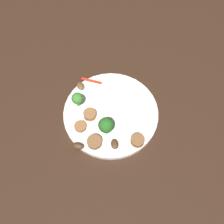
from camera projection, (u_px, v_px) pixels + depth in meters
ground_plane at (112, 115)px, 0.65m from camera, size 1.40×1.40×0.00m
plate at (112, 113)px, 0.64m from camera, size 0.24×0.24×0.02m
fork at (128, 100)px, 0.65m from camera, size 0.17×0.07×0.00m
broccoli_floret_0 at (107, 125)px, 0.58m from camera, size 0.04×0.04×0.06m
broccoli_floret_1 at (79, 99)px, 0.62m from camera, size 0.03×0.03×0.05m
sausage_slice_0 at (82, 126)px, 0.61m from camera, size 0.04×0.04×0.01m
sausage_slice_1 at (139, 140)px, 0.59m from camera, size 0.04×0.04×0.02m
sausage_slice_2 at (91, 114)px, 0.62m from camera, size 0.04×0.04×0.02m
sausage_slice_3 at (96, 142)px, 0.59m from camera, size 0.05×0.05×0.01m
mushroom_0 at (82, 86)px, 0.67m from camera, size 0.03×0.03×0.01m
mushroom_1 at (116, 144)px, 0.59m from camera, size 0.02×0.03×0.01m
mushroom_3 at (79, 146)px, 0.59m from camera, size 0.03×0.02×0.01m
pepper_strip_1 at (93, 81)px, 0.68m from camera, size 0.06×0.02×0.00m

